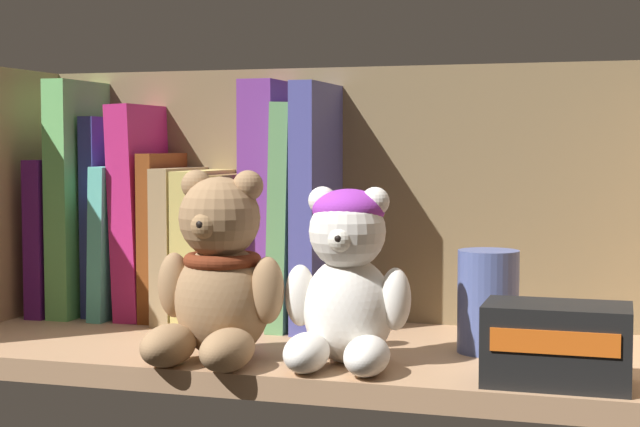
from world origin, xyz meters
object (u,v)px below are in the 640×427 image
(book_2, at_px, (108,216))
(teddy_bear_smaller, at_px, (347,281))
(book_6, at_px, (188,243))
(small_product_box, at_px, (557,344))
(teddy_bear_larger, at_px, (218,279))
(pillar_candle, at_px, (488,301))
(book_8, at_px, (239,247))
(book_10, at_px, (299,215))
(book_7, at_px, (212,244))
(book_11, at_px, (323,205))
(book_5, at_px, (168,235))
(book_1, at_px, (87,198))
(book_3, at_px, (125,240))
(book_4, at_px, (146,211))
(book_0, at_px, (66,235))
(book_9, at_px, (270,202))

(book_2, distance_m, teddy_bear_smaller, 0.36)
(book_6, bearing_deg, small_product_box, -26.23)
(teddy_bear_larger, height_order, pillar_candle, teddy_bear_larger)
(book_2, distance_m, book_6, 0.10)
(book_8, xyz_separation_m, small_product_box, (0.33, -0.19, -0.05))
(book_10, xyz_separation_m, teddy_bear_larger, (-0.01, -0.18, -0.04))
(teddy_bear_smaller, bearing_deg, book_6, 141.93)
(book_7, relative_size, book_11, 0.64)
(book_5, bearing_deg, book_1, 180.00)
(book_8, xyz_separation_m, book_10, (0.07, 0.00, 0.04))
(book_3, distance_m, teddy_bear_larger, 0.26)
(book_2, height_order, pillar_candle, book_2)
(book_4, height_order, book_8, book_4)
(book_5, xyz_separation_m, teddy_bear_smaller, (0.24, -0.17, -0.02))
(book_0, bearing_deg, book_11, 0.00)
(book_11, distance_m, small_product_box, 0.32)
(book_3, bearing_deg, book_9, 0.00)
(book_6, height_order, book_9, book_9)
(book_0, height_order, book_4, book_4)
(book_2, relative_size, book_8, 1.39)
(book_11, xyz_separation_m, small_product_box, (0.24, -0.19, -0.09))
(book_5, relative_size, small_product_box, 1.59)
(book_6, distance_m, book_9, 0.10)
(book_3, xyz_separation_m, book_4, (0.03, 0.00, 0.03))
(small_product_box, bearing_deg, book_2, 158.32)
(book_1, bearing_deg, book_11, 0.00)
(book_7, bearing_deg, book_3, 180.00)
(book_1, height_order, book_6, book_1)
(book_7, bearing_deg, book_9, 0.00)
(book_3, xyz_separation_m, pillar_candle, (0.40, -0.09, -0.03))
(book_0, bearing_deg, book_3, 0.00)
(book_4, distance_m, book_10, 0.17)
(book_8, height_order, teddy_bear_smaller, book_8)
(book_1, distance_m, book_8, 0.18)
(book_6, bearing_deg, book_8, 0.00)
(book_2, relative_size, teddy_bear_larger, 1.32)
(book_4, bearing_deg, pillar_candle, -13.42)
(book_4, xyz_separation_m, small_product_box, (0.44, -0.19, -0.08))
(book_6, height_order, teddy_bear_larger, teddy_bear_larger)
(book_7, height_order, book_11, book_11)
(book_8, bearing_deg, book_0, 180.00)
(book_0, xyz_separation_m, pillar_candle, (0.47, -0.09, -0.04))
(book_9, height_order, pillar_candle, book_9)
(small_product_box, bearing_deg, teddy_bear_smaller, 173.41)
(book_7, distance_m, small_product_box, 0.41)
(book_9, distance_m, book_11, 0.06)
(book_11, height_order, teddy_bear_smaller, book_11)
(book_4, distance_m, small_product_box, 0.49)
(book_2, xyz_separation_m, teddy_bear_larger, (0.21, -0.18, -0.04))
(book_3, relative_size, book_11, 0.66)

